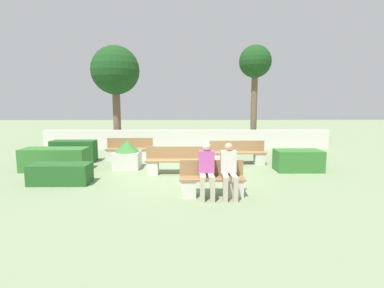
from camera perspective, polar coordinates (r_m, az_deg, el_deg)
The scene contains 15 objects.
ground_plane at distance 9.86m, azimuth -1.11°, elevation -5.59°, with size 60.00×60.00×0.00m, color gray.
perimeter_wall at distance 15.03m, azimuth -0.98°, elevation 0.90°, with size 14.24×0.30×0.93m.
bench_front at distance 7.49m, azimuth 3.83°, elevation -7.41°, with size 1.61×0.49×0.87m.
bench_left_side at distance 12.33m, azimuth -11.85°, elevation -1.43°, with size 1.86×0.49×0.87m.
bench_right_side at distance 11.35m, azimuth 8.67°, elevation -2.11°, with size 2.08×0.48×0.87m.
bench_back at distance 9.75m, azimuth -3.07°, elevation -3.71°, with size 1.96×0.48×0.87m.
person_seated_man at distance 7.25m, azimuth 2.82°, elevation -4.51°, with size 0.38×0.63×1.35m.
person_seated_woman at distance 7.30m, azimuth 7.04°, elevation -4.54°, with size 0.38×0.63×1.33m.
hedge_block_near_left at distance 9.35m, azimuth -23.75°, elevation -5.21°, with size 1.66×0.72×0.58m.
hedge_block_near_right at distance 10.77m, azimuth 19.55°, elevation -2.98°, with size 1.53×0.85×0.71m.
hedge_block_mid_left at distance 12.54m, azimuth -21.58°, elevation -1.28°, with size 1.68×0.62×0.84m.
hedge_block_mid_right at distance 11.22m, azimuth -24.63°, elevation -2.67°, with size 2.14×0.86×0.76m.
planter_corner_left at distance 10.76m, azimuth -12.24°, elevation -1.97°, with size 0.88×0.88×0.98m.
tree_leftmost at distance 16.02m, azimuth -14.39°, elevation 13.20°, with size 2.44×2.44×5.14m.
tree_center_left at distance 16.29m, azimuth 11.93°, elevation 14.45°, with size 1.66×1.66×5.23m.
Camera 1 is at (0.07, -9.59, 2.31)m, focal length 28.00 mm.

